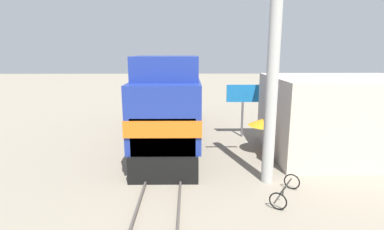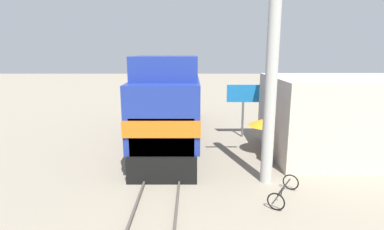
{
  "view_description": "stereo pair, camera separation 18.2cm",
  "coord_description": "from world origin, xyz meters",
  "px_view_note": "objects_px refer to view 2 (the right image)",
  "views": [
    {
      "loc": [
        1.06,
        -12.93,
        5.38
      ],
      "look_at": [
        1.2,
        -0.51,
        2.72
      ],
      "focal_mm": 28.0,
      "sensor_mm": 36.0,
      "label": 1
    },
    {
      "loc": [
        1.25,
        -12.93,
        5.38
      ],
      "look_at": [
        1.2,
        -0.51,
        2.72
      ],
      "focal_mm": 28.0,
      "sensor_mm": 36.0,
      "label": 2
    }
  ],
  "objects_px": {
    "bicycle": "(301,159)",
    "bicycle_spare": "(285,191)",
    "billboard_sign": "(245,98)",
    "locomotive": "(173,104)",
    "vendor_umbrella": "(268,122)",
    "utility_pole": "(273,74)",
    "person_bystander": "(271,145)"
  },
  "relations": [
    {
      "from": "utility_pole",
      "to": "bicycle_spare",
      "type": "relative_size",
      "value": 4.59
    },
    {
      "from": "billboard_sign",
      "to": "person_bystander",
      "type": "xyz_separation_m",
      "value": [
        0.52,
        -4.85,
        -1.57
      ]
    },
    {
      "from": "person_bystander",
      "to": "utility_pole",
      "type": "bearing_deg",
      "value": -108.18
    },
    {
      "from": "billboard_sign",
      "to": "bicycle",
      "type": "relative_size",
      "value": 1.69
    },
    {
      "from": "vendor_umbrella",
      "to": "locomotive",
      "type": "bearing_deg",
      "value": 151.51
    },
    {
      "from": "billboard_sign",
      "to": "bicycle",
      "type": "distance_m",
      "value": 5.81
    },
    {
      "from": "vendor_umbrella",
      "to": "billboard_sign",
      "type": "xyz_separation_m",
      "value": [
        -0.72,
        3.2,
        0.8
      ]
    },
    {
      "from": "bicycle_spare",
      "to": "vendor_umbrella",
      "type": "bearing_deg",
      "value": 116.81
    },
    {
      "from": "person_bystander",
      "to": "bicycle",
      "type": "bearing_deg",
      "value": -7.94
    },
    {
      "from": "utility_pole",
      "to": "bicycle_spare",
      "type": "height_order",
      "value": "utility_pole"
    },
    {
      "from": "vendor_umbrella",
      "to": "bicycle",
      "type": "relative_size",
      "value": 0.99
    },
    {
      "from": "person_bystander",
      "to": "bicycle_spare",
      "type": "height_order",
      "value": "person_bystander"
    },
    {
      "from": "billboard_sign",
      "to": "bicycle_spare",
      "type": "relative_size",
      "value": 1.71
    },
    {
      "from": "locomotive",
      "to": "bicycle",
      "type": "xyz_separation_m",
      "value": [
        6.36,
        -4.66,
        -1.83
      ]
    },
    {
      "from": "locomotive",
      "to": "bicycle_spare",
      "type": "distance_m",
      "value": 9.38
    },
    {
      "from": "vendor_umbrella",
      "to": "bicycle_spare",
      "type": "relative_size",
      "value": 1.0
    },
    {
      "from": "bicycle_spare",
      "to": "person_bystander",
      "type": "bearing_deg",
      "value": 117.19
    },
    {
      "from": "bicycle",
      "to": "bicycle_spare",
      "type": "bearing_deg",
      "value": -153.87
    },
    {
      "from": "billboard_sign",
      "to": "bicycle",
      "type": "bearing_deg",
      "value": -69.35
    },
    {
      "from": "locomotive",
      "to": "utility_pole",
      "type": "distance_m",
      "value": 8.08
    },
    {
      "from": "vendor_umbrella",
      "to": "bicycle",
      "type": "xyz_separation_m",
      "value": [
        1.18,
        -1.84,
        -1.38
      ]
    },
    {
      "from": "vendor_umbrella",
      "to": "person_bystander",
      "type": "xyz_separation_m",
      "value": [
        -0.2,
        -1.65,
        -0.77
      ]
    },
    {
      "from": "vendor_umbrella",
      "to": "billboard_sign",
      "type": "distance_m",
      "value": 3.37
    },
    {
      "from": "bicycle",
      "to": "bicycle_spare",
      "type": "relative_size",
      "value": 1.01
    },
    {
      "from": "vendor_umbrella",
      "to": "person_bystander",
      "type": "height_order",
      "value": "vendor_umbrella"
    },
    {
      "from": "locomotive",
      "to": "bicycle_spare",
      "type": "relative_size",
      "value": 7.33
    },
    {
      "from": "billboard_sign",
      "to": "person_bystander",
      "type": "relative_size",
      "value": 1.88
    },
    {
      "from": "bicycle",
      "to": "bicycle_spare",
      "type": "height_order",
      "value": "bicycle"
    },
    {
      "from": "locomotive",
      "to": "bicycle",
      "type": "distance_m",
      "value": 8.1
    },
    {
      "from": "utility_pole",
      "to": "bicycle",
      "type": "distance_m",
      "value": 4.94
    },
    {
      "from": "billboard_sign",
      "to": "bicycle",
      "type": "height_order",
      "value": "billboard_sign"
    },
    {
      "from": "utility_pole",
      "to": "bicycle",
      "type": "relative_size",
      "value": 4.54
    }
  ]
}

